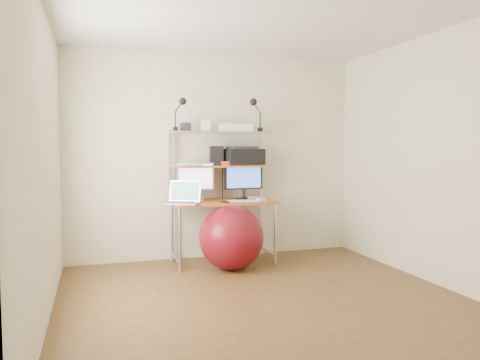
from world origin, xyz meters
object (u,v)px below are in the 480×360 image
object	(u,v)px
monitor_black	(244,179)
laptop	(184,199)
monitor_silver	(195,179)
exercise_ball	(231,238)
printer	(242,156)

from	to	relation	value
monitor_black	laptop	distance (m)	0.82
laptop	monitor_silver	bearing A→B (deg)	81.88
laptop	exercise_ball	distance (m)	0.69
monitor_silver	laptop	world-z (taller)	monitor_silver
printer	exercise_ball	bearing A→B (deg)	-131.40
monitor_silver	laptop	distance (m)	0.37
laptop	exercise_ball	world-z (taller)	laptop
exercise_ball	printer	bearing A→B (deg)	60.44
printer	exercise_ball	size ratio (longest dim) A/B	0.74
monitor_silver	printer	xyz separation A→B (m)	(0.59, 0.04, 0.26)
monitor_silver	laptop	bearing A→B (deg)	-112.38
monitor_silver	monitor_black	distance (m)	0.59
monitor_silver	printer	distance (m)	0.64
monitor_black	exercise_ball	world-z (taller)	monitor_black
printer	laptop	bearing A→B (deg)	-171.38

